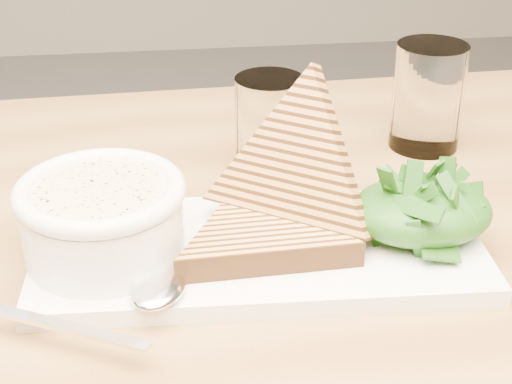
{
  "coord_description": "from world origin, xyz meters",
  "views": [
    {
      "loc": [
        -0.08,
        -0.28,
        1.08
      ],
      "look_at": [
        -0.02,
        0.26,
        0.78
      ],
      "focal_mm": 55.0,
      "sensor_mm": 36.0,
      "label": 1
    }
  ],
  "objects": [
    {
      "name": "soup",
      "position": [
        -0.13,
        0.24,
        0.8
      ],
      "size": [
        0.1,
        0.1,
        0.01
      ],
      "primitive_type": "cylinder",
      "color": "beige",
      "rests_on": "soup_bowl"
    },
    {
      "name": "sandwich_lean",
      "position": [
        0.02,
        0.27,
        0.8
      ],
      "size": [
        0.22,
        0.22,
        0.19
      ],
      "primitive_type": null,
      "rotation": [
        1.15,
        0.0,
        -0.6
      ],
      "color": "#C08041",
      "rests_on": "sandwich_flat"
    },
    {
      "name": "spoon_handle",
      "position": [
        -0.16,
        0.15,
        0.75
      ],
      "size": [
        0.11,
        0.06,
        0.0
      ],
      "primitive_type": "cube",
      "rotation": [
        0.0,
        0.0,
        -0.47
      ],
      "color": "silver",
      "rests_on": "platter"
    },
    {
      "name": "arugula_pile",
      "position": [
        0.11,
        0.24,
        0.77
      ],
      "size": [
        0.11,
        0.1,
        0.05
      ],
      "primitive_type": null,
      "color": "#225116",
      "rests_on": "platter"
    },
    {
      "name": "bowl_rim",
      "position": [
        -0.13,
        0.24,
        0.8
      ],
      "size": [
        0.13,
        0.13,
        0.01
      ],
      "primitive_type": "torus",
      "color": "white",
      "rests_on": "soup_bowl"
    },
    {
      "name": "soup_bowl",
      "position": [
        -0.13,
        0.24,
        0.77
      ],
      "size": [
        0.12,
        0.12,
        0.05
      ],
      "primitive_type": "cylinder",
      "color": "white",
      "rests_on": "platter"
    },
    {
      "name": "glass_near",
      "position": [
        0.01,
        0.39,
        0.78
      ],
      "size": [
        0.06,
        0.06,
        0.1
      ],
      "primitive_type": "cylinder",
      "color": "white",
      "rests_on": "table_top"
    },
    {
      "name": "salad_base",
      "position": [
        0.11,
        0.24,
        0.77
      ],
      "size": [
        0.11,
        0.09,
        0.04
      ],
      "primitive_type": "ellipsoid",
      "color": "#14400C",
      "rests_on": "platter"
    },
    {
      "name": "sandwich_flat",
      "position": [
        -0.01,
        0.24,
        0.76
      ],
      "size": [
        0.17,
        0.17,
        0.02
      ],
      "primitive_type": null,
      "rotation": [
        0.0,
        0.0,
        0.05
      ],
      "color": "#C08041",
      "rests_on": "platter"
    },
    {
      "name": "platter",
      "position": [
        -0.02,
        0.24,
        0.74
      ],
      "size": [
        0.36,
        0.17,
        0.01
      ],
      "primitive_type": "cube",
      "rotation": [
        0.0,
        0.0,
        -0.04
      ],
      "color": "white",
      "rests_on": "table_top"
    },
    {
      "name": "glass_far",
      "position": [
        0.18,
        0.43,
        0.79
      ],
      "size": [
        0.07,
        0.07,
        0.11
      ],
      "primitive_type": "cylinder",
      "color": "white",
      "rests_on": "table_top"
    },
    {
      "name": "table_top",
      "position": [
        0.06,
        0.19,
        0.71
      ],
      "size": [
        1.36,
        0.94,
        0.04
      ],
      "primitive_type": "cube",
      "rotation": [
        0.0,
        0.0,
        0.04
      ],
      "color": "olive",
      "rests_on": "ground"
    },
    {
      "name": "spoon_bowl",
      "position": [
        -0.1,
        0.18,
        0.75
      ],
      "size": [
        0.05,
        0.06,
        0.01
      ],
      "primitive_type": "ellipsoid",
      "rotation": [
        0.0,
        0.0,
        -0.47
      ],
      "color": "silver",
      "rests_on": "platter"
    }
  ]
}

